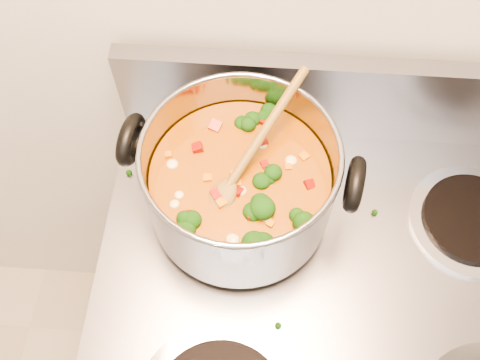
% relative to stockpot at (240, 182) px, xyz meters
% --- Properties ---
extents(stockpot, '(0.33, 0.27, 0.16)m').
position_rel_stockpot_xyz_m(stockpot, '(0.00, 0.00, 0.00)').
color(stockpot, '#97989F').
rests_on(stockpot, electric_range).
extents(wooden_spoon, '(0.14, 0.21, 0.10)m').
position_rel_stockpot_xyz_m(wooden_spoon, '(0.00, 0.01, 0.04)').
color(wooden_spoon, brown).
rests_on(wooden_spoon, stockpot).
extents(cooktop_crumbs, '(0.35, 0.20, 0.01)m').
position_rel_stockpot_xyz_m(cooktop_crumbs, '(0.05, -0.09, -0.08)').
color(cooktop_crumbs, black).
rests_on(cooktop_crumbs, electric_range).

